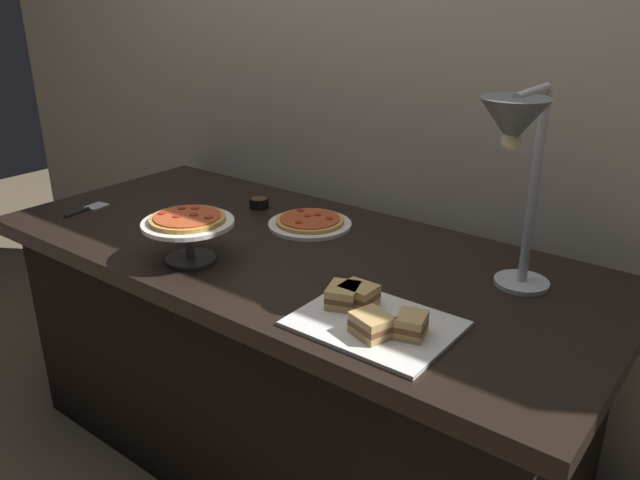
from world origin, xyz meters
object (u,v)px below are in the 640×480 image
at_px(pizza_plate_center, 188,225).
at_px(sauce_cup_near, 259,203).
at_px(heat_lamp, 517,144).
at_px(pizza_plate_front, 310,223).
at_px(sandwich_platter, 371,316).
at_px(serving_spatula, 87,209).

height_order(pizza_plate_center, sauce_cup_near, pizza_plate_center).
relative_size(heat_lamp, pizza_plate_center, 2.01).
bearing_deg(pizza_plate_front, sauce_cup_near, 172.28).
bearing_deg(pizza_plate_center, sandwich_platter, 0.62).
height_order(heat_lamp, sandwich_platter, heat_lamp).
distance_m(pizza_plate_center, sauce_cup_near, 0.48).
relative_size(pizza_plate_front, sauce_cup_near, 3.99).
relative_size(pizza_plate_center, sauce_cup_near, 3.79).
relative_size(heat_lamp, pizza_plate_front, 1.91).
xyz_separation_m(pizza_plate_front, serving_spatula, (-0.71, -0.35, -0.01)).
bearing_deg(sandwich_platter, serving_spatula, 177.03).
distance_m(heat_lamp, serving_spatula, 1.48).
xyz_separation_m(pizza_plate_center, sauce_cup_near, (-0.15, 0.45, -0.09)).
bearing_deg(sandwich_platter, pizza_plate_center, -179.38).
relative_size(sandwich_platter, sauce_cup_near, 5.28).
bearing_deg(sauce_cup_near, serving_spatula, -140.26).
distance_m(pizza_plate_front, sandwich_platter, 0.65).
relative_size(pizza_plate_front, pizza_plate_center, 1.05).
bearing_deg(serving_spatula, sandwich_platter, -2.97).
bearing_deg(pizza_plate_front, serving_spatula, -154.05).
distance_m(pizza_plate_center, sandwich_platter, 0.61).
xyz_separation_m(pizza_plate_center, sandwich_platter, (0.60, 0.01, -0.08)).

